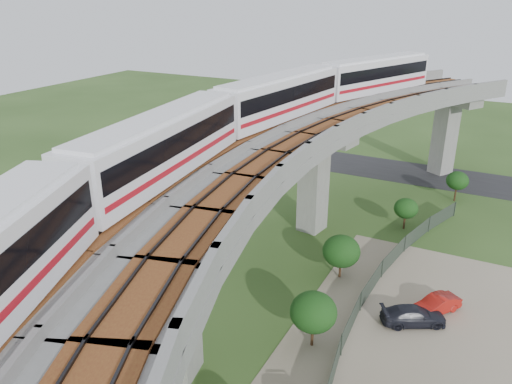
# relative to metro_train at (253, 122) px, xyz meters

# --- Properties ---
(ground) EXTENTS (160.00, 160.00, 0.00)m
(ground) POSITION_rel_metro_train_xyz_m (-0.35, 0.17, -12.31)
(ground) COLOR #2F4B1E
(ground) RESTS_ON ground
(dirt_lot) EXTENTS (18.00, 26.00, 0.04)m
(dirt_lot) POSITION_rel_metro_train_xyz_m (13.65, -1.83, -12.29)
(dirt_lot) COLOR gray
(dirt_lot) RESTS_ON ground
(asphalt_road) EXTENTS (60.00, 8.00, 0.03)m
(asphalt_road) POSITION_rel_metro_train_xyz_m (-0.35, 30.17, -12.29)
(asphalt_road) COLOR #232326
(asphalt_road) RESTS_ON ground
(viaduct) EXTENTS (19.58, 73.98, 11.40)m
(viaduct) POSITION_rel_metro_train_xyz_m (3.49, 0.17, -3.26)
(viaduct) COLOR #99968E
(viaduct) RESTS_ON ground
(metro_train) EXTENTS (10.79, 61.35, 3.64)m
(metro_train) POSITION_rel_metro_train_xyz_m (0.00, 0.00, 0.00)
(metro_train) COLOR white
(metro_train) RESTS_ON ground
(fence) EXTENTS (3.87, 38.73, 1.50)m
(fence) POSITION_rel_metro_train_xyz_m (9.41, 0.17, -11.56)
(fence) COLOR #2D382D
(fence) RESTS_ON ground
(tree_0) EXTENTS (2.24, 2.24, 3.20)m
(tree_0) POSITION_rel_metro_train_xyz_m (11.46, 23.51, -10.07)
(tree_0) COLOR #382314
(tree_0) RESTS_ON ground
(tree_1) EXTENTS (2.17, 2.17, 2.95)m
(tree_1) POSITION_rel_metro_train_xyz_m (8.12, 14.47, -10.28)
(tree_1) COLOR #382314
(tree_1) RESTS_ON ground
(tree_2) EXTENTS (2.83, 2.83, 3.45)m
(tree_2) POSITION_rel_metro_train_xyz_m (5.52, 3.71, -10.06)
(tree_2) COLOR #382314
(tree_2) RESTS_ON ground
(tree_3) EXTENTS (2.86, 2.86, 3.68)m
(tree_3) POSITION_rel_metro_train_xyz_m (6.49, -4.68, -9.84)
(tree_3) COLOR #382314
(tree_3) RESTS_ON ground
(car_red) EXTENTS (3.14, 3.68, 1.19)m
(car_red) POSITION_rel_metro_train_xyz_m (12.73, 2.30, -11.67)
(car_red) COLOR #A1140E
(car_red) RESTS_ON dirt_lot
(car_dark) EXTENTS (4.52, 3.57, 1.23)m
(car_dark) POSITION_rel_metro_train_xyz_m (11.60, 0.35, -11.66)
(car_dark) COLOR black
(car_dark) RESTS_ON dirt_lot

